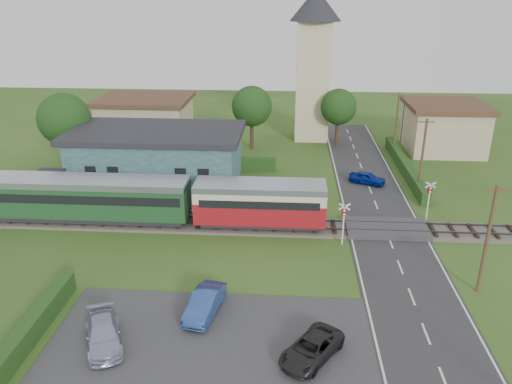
# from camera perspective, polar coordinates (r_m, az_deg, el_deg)

# --- Properties ---
(ground) EXTENTS (120.00, 120.00, 0.00)m
(ground) POSITION_cam_1_polar(r_m,az_deg,el_deg) (37.42, -0.11, -5.39)
(ground) COLOR #2D4C19
(railway_track) EXTENTS (76.00, 3.20, 0.49)m
(railway_track) POSITION_cam_1_polar(r_m,az_deg,el_deg) (39.16, 0.10, -3.90)
(railway_track) COLOR #4C443D
(railway_track) RESTS_ON ground
(road) EXTENTS (6.00, 70.00, 0.05)m
(road) POSITION_cam_1_polar(r_m,az_deg,el_deg) (38.11, 15.14, -5.65)
(road) COLOR #28282B
(road) RESTS_ON ground
(car_park) EXTENTS (17.00, 9.00, 0.08)m
(car_park) POSITION_cam_1_polar(r_m,az_deg,el_deg) (27.51, -5.22, -16.72)
(car_park) COLOR #333335
(car_park) RESTS_ON ground
(crossing_deck) EXTENTS (6.20, 3.40, 0.45)m
(crossing_deck) POSITION_cam_1_polar(r_m,az_deg,el_deg) (39.77, 14.67, -4.06)
(crossing_deck) COLOR #333335
(crossing_deck) RESTS_ON ground
(platform) EXTENTS (30.00, 3.00, 0.45)m
(platform) POSITION_cam_1_polar(r_m,az_deg,el_deg) (43.73, -12.80, -1.45)
(platform) COLOR gray
(platform) RESTS_ON ground
(equipment_hut) EXTENTS (2.30, 2.30, 2.55)m
(equipment_hut) POSITION_cam_1_polar(r_m,az_deg,el_deg) (46.09, -22.54, 0.64)
(equipment_hut) COLOR beige
(equipment_hut) RESTS_ON platform
(station_building) EXTENTS (16.00, 9.00, 5.30)m
(station_building) POSITION_cam_1_polar(r_m,az_deg,el_deg) (48.09, -11.16, 3.99)
(station_building) COLOR #294A54
(station_building) RESTS_ON ground
(train) EXTENTS (43.20, 2.90, 3.40)m
(train) POSITION_cam_1_polar(r_m,az_deg,el_deg) (42.64, -22.65, -0.43)
(train) COLOR #232328
(train) RESTS_ON ground
(church_tower) EXTENTS (6.00, 6.00, 17.60)m
(church_tower) POSITION_cam_1_polar(r_m,az_deg,el_deg) (61.61, 6.63, 15.33)
(church_tower) COLOR beige
(church_tower) RESTS_ON ground
(house_west) EXTENTS (10.80, 8.80, 5.50)m
(house_west) POSITION_cam_1_polar(r_m,az_deg,el_deg) (62.38, -12.44, 8.10)
(house_west) COLOR tan
(house_west) RESTS_ON ground
(house_east) EXTENTS (8.80, 8.80, 5.50)m
(house_east) POSITION_cam_1_polar(r_m,az_deg,el_deg) (61.52, 20.66, 7.02)
(house_east) COLOR tan
(house_east) RESTS_ON ground
(hedge_carpark) EXTENTS (0.80, 9.00, 1.20)m
(hedge_carpark) POSITION_cam_1_polar(r_m,az_deg,el_deg) (30.02, -24.03, -13.78)
(hedge_carpark) COLOR #193814
(hedge_carpark) RESTS_ON ground
(hedge_roadside) EXTENTS (0.80, 18.00, 1.20)m
(hedge_roadside) POSITION_cam_1_polar(r_m,az_deg,el_deg) (53.21, 16.62, 2.85)
(hedge_roadside) COLOR #193814
(hedge_roadside) RESTS_ON ground
(hedge_station) EXTENTS (22.00, 0.80, 1.30)m
(hedge_station) POSITION_cam_1_polar(r_m,az_deg,el_deg) (52.86, -9.79, 3.39)
(hedge_station) COLOR #193814
(hedge_station) RESTS_ON ground
(tree_a) EXTENTS (5.20, 5.20, 8.00)m
(tree_a) POSITION_cam_1_polar(r_m,az_deg,el_deg) (53.51, -21.06, 7.75)
(tree_a) COLOR #332316
(tree_a) RESTS_ON ground
(tree_b) EXTENTS (4.60, 4.60, 7.34)m
(tree_b) POSITION_cam_1_polar(r_m,az_deg,el_deg) (57.63, -0.48, 9.76)
(tree_b) COLOR #332316
(tree_b) RESTS_ON ground
(tree_c) EXTENTS (4.20, 4.20, 6.78)m
(tree_c) POSITION_cam_1_polar(r_m,az_deg,el_deg) (59.76, 9.42, 9.56)
(tree_c) COLOR #332316
(tree_c) RESTS_ON ground
(utility_pole_b) EXTENTS (1.40, 0.22, 7.00)m
(utility_pole_b) POSITION_cam_1_polar(r_m,az_deg,el_deg) (32.58, 24.93, -4.85)
(utility_pole_b) COLOR #473321
(utility_pole_b) RESTS_ON ground
(utility_pole_c) EXTENTS (1.40, 0.22, 7.00)m
(utility_pole_c) POSITION_cam_1_polar(r_m,az_deg,el_deg) (46.76, 18.48, 3.94)
(utility_pole_c) COLOR #473321
(utility_pole_c) RESTS_ON ground
(utility_pole_d) EXTENTS (1.40, 0.22, 7.00)m
(utility_pole_d) POSITION_cam_1_polar(r_m,az_deg,el_deg) (58.02, 15.76, 7.62)
(utility_pole_d) COLOR #473321
(utility_pole_d) RESTS_ON ground
(crossing_signal_near) EXTENTS (0.84, 0.28, 3.28)m
(crossing_signal_near) POSITION_cam_1_polar(r_m,az_deg,el_deg) (36.27, 10.00, -2.92)
(crossing_signal_near) COLOR silver
(crossing_signal_near) RESTS_ON ground
(crossing_signal_far) EXTENTS (0.84, 0.28, 3.28)m
(crossing_signal_far) POSITION_cam_1_polar(r_m,az_deg,el_deg) (41.98, 19.19, -0.33)
(crossing_signal_far) COLOR silver
(crossing_signal_far) RESTS_ON ground
(streetlamp_west) EXTENTS (0.30, 0.30, 5.15)m
(streetlamp_west) POSITION_cam_1_polar(r_m,az_deg,el_deg) (60.16, -20.21, 7.00)
(streetlamp_west) COLOR #3F3F47
(streetlamp_west) RESTS_ON ground
(streetlamp_east) EXTENTS (0.30, 0.30, 5.15)m
(streetlamp_east) POSITION_cam_1_polar(r_m,az_deg,el_deg) (63.28, 16.47, 8.14)
(streetlamp_east) COLOR #3F3F47
(streetlamp_east) RESTS_ON ground
(car_on_road) EXTENTS (3.70, 2.69, 1.17)m
(car_on_road) POSITION_cam_1_polar(r_m,az_deg,el_deg) (48.82, 12.58, 1.59)
(car_on_road) COLOR navy
(car_on_road) RESTS_ON road
(car_park_blue) EXTENTS (2.12, 4.19, 1.32)m
(car_park_blue) POSITION_cam_1_polar(r_m,az_deg,el_deg) (29.17, -5.87, -12.50)
(car_park_blue) COLOR navy
(car_park_blue) RESTS_ON car_park
(car_park_silver) EXTENTS (3.22, 4.51, 1.21)m
(car_park_silver) POSITION_cam_1_polar(r_m,az_deg,el_deg) (28.03, -17.05, -15.24)
(car_park_silver) COLOR #9FA4C0
(car_park_silver) RESTS_ON car_park
(car_park_dark) EXTENTS (3.76, 4.33, 1.11)m
(car_park_dark) POSITION_cam_1_polar(r_m,az_deg,el_deg) (26.23, 6.37, -17.34)
(car_park_dark) COLOR black
(car_park_dark) RESTS_ON car_park
(pedestrian_near) EXTENTS (0.61, 0.42, 1.60)m
(pedestrian_near) POSITION_cam_1_polar(r_m,az_deg,el_deg) (41.62, -0.91, -0.56)
(pedestrian_near) COLOR gray
(pedestrian_near) RESTS_ON platform
(pedestrian_far) EXTENTS (0.78, 0.91, 1.63)m
(pedestrian_far) POSITION_cam_1_polar(r_m,az_deg,el_deg) (45.21, -20.70, -0.15)
(pedestrian_far) COLOR gray
(pedestrian_far) RESTS_ON platform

